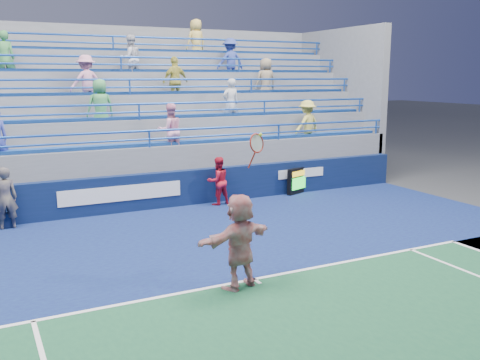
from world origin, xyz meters
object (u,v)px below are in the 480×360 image
judge_chair (4,218)px  ball_girl (218,181)px  serve_speed_board (300,180)px  tennis_player (240,241)px  line_judge (5,198)px

judge_chair → ball_girl: 6.15m
serve_speed_board → tennis_player: (-5.60, -6.56, 0.47)m
line_judge → judge_chair: bearing=-81.1°
serve_speed_board → judge_chair: serve_speed_board is taller
serve_speed_board → judge_chair: size_ratio=1.68×
tennis_player → ball_girl: 6.71m
judge_chair → serve_speed_board: bearing=0.4°
serve_speed_board → ball_girl: bearing=-174.9°
judge_chair → ball_girl: ball_girl is taller
ball_girl → tennis_player: bearing=62.8°
serve_speed_board → judge_chair: bearing=-179.6°
serve_speed_board → line_judge: (-9.30, -0.28, 0.38)m
judge_chair → ball_girl: size_ratio=0.50×
judge_chair → ball_girl: bearing=-2.1°
judge_chair → line_judge: bearing=-76.8°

